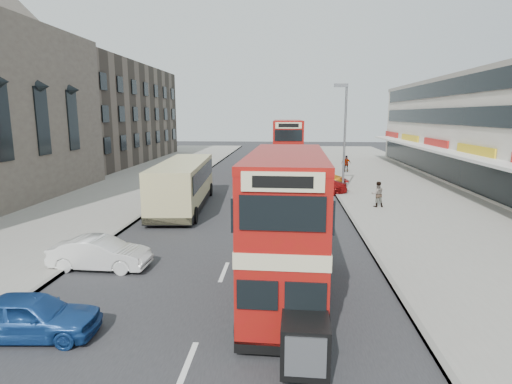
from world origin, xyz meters
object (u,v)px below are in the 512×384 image
at_px(bus_second, 288,149).
at_px(car_right_b, 317,180).
at_px(car_left_near, 31,316).
at_px(car_left_front, 100,253).
at_px(pedestrian_far, 346,164).
at_px(cyclist, 312,178).
at_px(coach, 183,183).
at_px(car_right_a, 319,187).
at_px(bus_main, 286,227).
at_px(pedestrian_near, 377,194).
at_px(street_lamp, 344,131).
at_px(car_right_c, 315,167).

distance_m(bus_second, car_right_b, 5.86).
relative_size(car_left_near, car_left_front, 0.95).
height_order(pedestrian_far, cyclist, cyclist).
bearing_deg(car_left_near, bus_second, -17.56).
distance_m(car_left_near, car_left_front, 5.04).
relative_size(coach, cyclist, 4.85).
bearing_deg(car_right_a, bus_main, -15.51).
height_order(bus_main, pedestrian_near, bus_main).
xyz_separation_m(street_lamp, car_right_b, (-1.60, 2.95, -4.17)).
bearing_deg(bus_second, car_right_c, -124.02).
height_order(car_right_b, pedestrian_near, pedestrian_near).
bearing_deg(pedestrian_near, street_lamp, -75.86).
distance_m(street_lamp, car_right_b, 5.35).
bearing_deg(bus_second, pedestrian_near, 114.04).
xyz_separation_m(car_left_front, car_right_a, (9.71, 16.00, -0.03)).
bearing_deg(car_right_c, pedestrian_near, 6.85).
bearing_deg(bus_second, car_left_near, 76.06).
xyz_separation_m(bus_second, car_left_near, (-6.96, -28.86, -2.14)).
bearing_deg(car_left_near, car_right_c, -20.52).
bearing_deg(coach, bus_main, -67.32).
distance_m(bus_second, car_right_a, 8.47).
relative_size(pedestrian_far, cyclist, 0.77).
height_order(street_lamp, car_left_front, street_lamp).
bearing_deg(pedestrian_far, car_left_front, -109.63).
distance_m(coach, car_left_front, 10.93).
height_order(bus_main, car_left_near, bus_main).
height_order(car_left_front, pedestrian_near, pedestrian_near).
bearing_deg(car_left_front, car_right_c, -18.31).
relative_size(bus_second, pedestrian_far, 5.61).
distance_m(car_left_near, cyclist, 25.66).
bearing_deg(bus_main, bus_second, -88.65).
bearing_deg(car_left_front, car_right_b, -25.65).
xyz_separation_m(street_lamp, car_right_c, (-1.15, 12.18, -4.18)).
bearing_deg(coach, bus_second, 58.41).
bearing_deg(pedestrian_far, street_lamp, -93.37).
height_order(car_right_c, cyclist, cyclist).
bearing_deg(pedestrian_far, car_left_near, -105.51).
bearing_deg(coach, car_right_c, 56.77).
xyz_separation_m(bus_second, pedestrian_near, (5.66, -12.48, -1.79)).
distance_m(coach, car_left_near, 15.93).
xyz_separation_m(coach, car_left_near, (-0.24, -15.90, -1.02)).
bearing_deg(pedestrian_far, coach, -121.06).
relative_size(car_left_near, pedestrian_far, 2.13).
height_order(car_right_a, pedestrian_near, pedestrian_near).
height_order(pedestrian_near, cyclist, cyclist).
relative_size(car_left_front, car_right_b, 0.86).
distance_m(street_lamp, bus_main, 18.75).
height_order(bus_main, bus_second, bus_second).
xyz_separation_m(car_right_a, pedestrian_near, (3.29, -4.64, 0.38)).
height_order(bus_second, pedestrian_near, bus_second).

